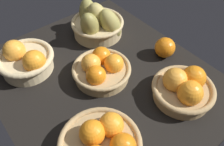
{
  "coord_description": "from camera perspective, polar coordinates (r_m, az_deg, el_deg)",
  "views": [
    {
      "loc": [
        -47.1,
        33.76,
        67.23
      ],
      "look_at": [
        -3.24,
        -1.64,
        7.0
      ],
      "focal_mm": 37.89,
      "sensor_mm": 36.0,
      "label": 1
    }
  ],
  "objects": [
    {
      "name": "basket_near_left",
      "position": [
        0.81,
        16.98,
        -3.51
      ],
      "size": [
        20.88,
        20.88,
        10.57
      ],
      "color": "tan",
      "rests_on": "market_tray"
    },
    {
      "name": "basket_center",
      "position": [
        0.84,
        -2.72,
        0.95
      ],
      "size": [
        21.13,
        21.13,
        9.63
      ],
      "color": "tan",
      "rests_on": "market_tray"
    },
    {
      "name": "basket_near_right_pears",
      "position": [
        1.02,
        -3.59,
        11.82
      ],
      "size": [
        24.74,
        22.99,
        16.17
      ],
      "color": "tan",
      "rests_on": "market_tray"
    },
    {
      "name": "basket_far_left",
      "position": [
        0.67,
        -2.46,
        -16.75
      ],
      "size": [
        23.26,
        23.26,
        10.25
      ],
      "color": "tan",
      "rests_on": "market_tray"
    },
    {
      "name": "market_tray",
      "position": [
        0.88,
        -2.17,
        -1.74
      ],
      "size": [
        84.0,
        72.0,
        3.0
      ],
      "primitive_type": "cube",
      "color": "black",
      "rests_on": "ground"
    },
    {
      "name": "loose_orange_front_gap",
      "position": [
        0.95,
        12.65,
        6.01
      ],
      "size": [
        7.96,
        7.96,
        7.96
      ],
      "primitive_type": "sphere",
      "color": "orange",
      "rests_on": "market_tray"
    },
    {
      "name": "basket_far_right",
      "position": [
        0.92,
        -20.1,
        2.97
      ],
      "size": [
        20.77,
        20.77,
        11.48
      ],
      "color": "#D3BC8C",
      "rests_on": "market_tray"
    }
  ]
}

